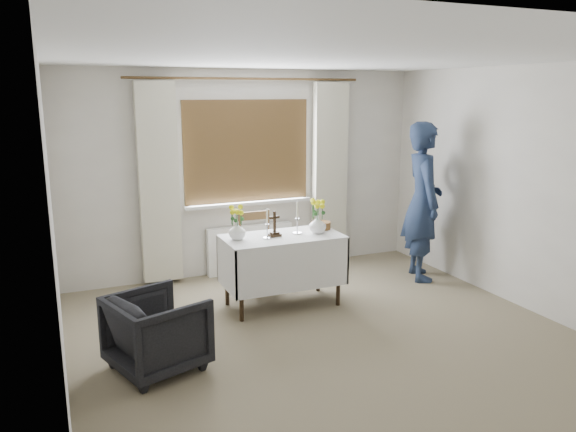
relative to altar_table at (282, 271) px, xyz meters
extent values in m
plane|color=#83755A|center=(0.07, -1.20, -0.38)|extent=(5.00, 5.00, 0.00)
cube|color=white|center=(0.00, 0.00, 0.00)|extent=(1.24, 0.64, 0.76)
imported|color=black|center=(-1.48, -0.90, -0.06)|extent=(0.88, 0.87, 0.64)
imported|color=#21304F|center=(1.90, 0.19, 0.57)|extent=(0.66, 0.80, 1.89)
cube|color=white|center=(0.07, 1.22, -0.08)|extent=(1.10, 0.10, 0.60)
imported|color=white|center=(-0.48, 0.05, 0.47)|extent=(0.18, 0.18, 0.18)
imported|color=white|center=(0.39, -0.04, 0.48)|extent=(0.23, 0.23, 0.19)
cylinder|color=brown|center=(0.50, 0.12, 0.42)|extent=(0.25, 0.25, 0.08)
camera|label=1|loc=(-2.17, -5.22, 1.84)|focal=35.00mm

